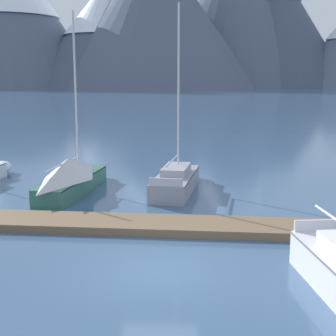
% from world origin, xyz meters
% --- Properties ---
extents(ground_plane, '(700.00, 700.00, 0.00)m').
position_xyz_m(ground_plane, '(0.00, 0.00, 0.00)').
color(ground_plane, '#38567A').
extents(mountain_west_summit, '(81.04, 81.04, 61.61)m').
position_xyz_m(mountain_west_summit, '(-77.67, 196.65, 32.83)').
color(mountain_west_summit, '#4C566B').
rests_on(mountain_west_summit, ground).
extents(mountain_central_massif, '(64.83, 64.83, 41.30)m').
position_xyz_m(mountain_central_massif, '(-35.59, 193.14, 21.81)').
color(mountain_central_massif, '#424C60').
rests_on(mountain_central_massif, ground).
extents(mountain_shoulder_ridge, '(84.53, 84.53, 58.34)m').
position_xyz_m(mountain_shoulder_ridge, '(-14.71, 192.51, 30.02)').
color(mountain_shoulder_ridge, '#4C566B').
rests_on(mountain_shoulder_ridge, ground).
extents(mountain_east_summit, '(76.60, 76.60, 67.83)m').
position_xyz_m(mountain_east_summit, '(18.30, 217.24, 34.89)').
color(mountain_east_summit, '#4C566B').
rests_on(mountain_east_summit, ground).
extents(mountain_rear_spur, '(73.57, 73.57, 57.68)m').
position_xyz_m(mountain_rear_spur, '(35.82, 220.04, 29.66)').
color(mountain_rear_spur, '#424C60').
rests_on(mountain_rear_spur, ground).
extents(dock, '(27.81, 3.48, 0.30)m').
position_xyz_m(dock, '(0.00, 4.00, 0.15)').
color(dock, brown).
rests_on(dock, ground).
extents(sailboat_second_berth, '(2.46, 7.35, 8.87)m').
position_xyz_m(sailboat_second_berth, '(-4.95, 9.58, 0.89)').
color(sailboat_second_berth, '#336B56').
rests_on(sailboat_second_berth, ground).
extents(sailboat_mid_dock_port, '(2.45, 6.79, 9.25)m').
position_xyz_m(sailboat_mid_dock_port, '(0.25, 10.58, 0.57)').
color(sailboat_mid_dock_port, '#93939E').
rests_on(sailboat_mid_dock_port, ground).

